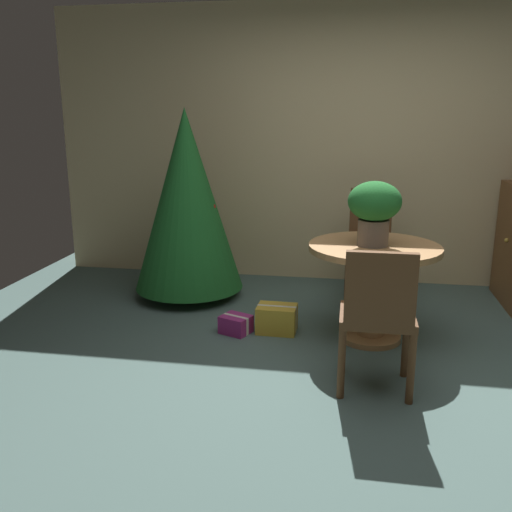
% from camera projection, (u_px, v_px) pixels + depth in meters
% --- Properties ---
extents(ground_plane, '(6.60, 6.60, 0.00)m').
position_uv_depth(ground_plane, '(360.00, 380.00, 3.44)').
color(ground_plane, '#4C6660').
extents(back_wall_panel, '(6.00, 0.10, 2.60)m').
position_uv_depth(back_wall_panel, '(364.00, 146.00, 5.21)').
color(back_wall_panel, beige).
rests_on(back_wall_panel, ground_plane).
extents(round_dining_table, '(0.93, 0.93, 0.71)m').
position_uv_depth(round_dining_table, '(373.00, 274.00, 3.94)').
color(round_dining_table, '#B27F4C').
rests_on(round_dining_table, ground_plane).
extents(flower_vase, '(0.37, 0.37, 0.45)m').
position_uv_depth(flower_vase, '(374.00, 207.00, 3.80)').
color(flower_vase, '#665B51').
rests_on(flower_vase, round_dining_table).
extents(wooden_chair_far, '(0.40, 0.45, 0.97)m').
position_uv_depth(wooden_chair_far, '(370.00, 241.00, 4.79)').
color(wooden_chair_far, brown).
rests_on(wooden_chair_far, ground_plane).
extents(wooden_chair_near, '(0.43, 0.39, 0.88)m').
position_uv_depth(wooden_chair_near, '(378.00, 312.00, 3.17)').
color(wooden_chair_near, brown).
rests_on(wooden_chair_near, ground_plane).
extents(holiday_tree, '(0.95, 0.95, 1.65)m').
position_uv_depth(holiday_tree, '(187.00, 200.00, 4.80)').
color(holiday_tree, brown).
rests_on(holiday_tree, ground_plane).
extents(gift_box_purple, '(0.26, 0.24, 0.13)m').
position_uv_depth(gift_box_purple, '(236.00, 324.00, 4.16)').
color(gift_box_purple, '#9E287A').
rests_on(gift_box_purple, ground_plane).
extents(gift_box_gold, '(0.30, 0.22, 0.21)m').
position_uv_depth(gift_box_gold, '(277.00, 319.00, 4.17)').
color(gift_box_gold, gold).
rests_on(gift_box_gold, ground_plane).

